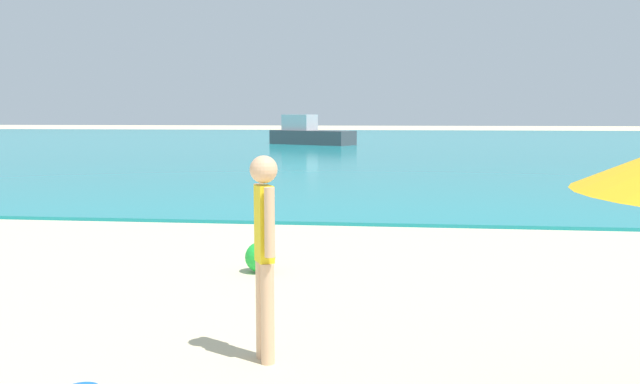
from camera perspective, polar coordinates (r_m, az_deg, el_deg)
water at (r=40.99m, az=5.81°, el=4.05°), size 160.00×60.00×0.06m
person_standing at (r=5.02m, az=-4.64°, el=-4.46°), size 0.20×0.32×1.52m
boat_far at (r=38.65m, az=-0.88°, el=4.83°), size 5.06×3.70×1.67m
beach_ball at (r=7.95m, az=-4.99°, el=-5.41°), size 0.35×0.35×0.35m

